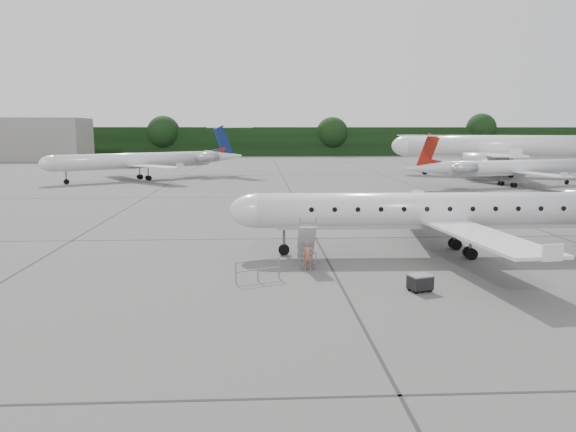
{
  "coord_description": "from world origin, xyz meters",
  "views": [
    {
      "loc": [
        -8.33,
        -28.86,
        6.98
      ],
      "look_at": [
        -6.71,
        1.88,
        2.3
      ],
      "focal_mm": 35.0,
      "sensor_mm": 36.0,
      "label": 1
    }
  ],
  "objects": [
    {
      "name": "main_regional_jet",
      "position": [
        2.33,
        2.09,
        3.53
      ],
      "size": [
        27.86,
        20.29,
        7.05
      ],
      "primitive_type": null,
      "rotation": [
        0.0,
        0.0,
        -0.02
      ],
      "color": "silver",
      "rests_on": "ground"
    },
    {
      "name": "bg_regional_left",
      "position": [
        -25.69,
        52.21,
        3.87
      ],
      "size": [
        36.39,
        34.61,
        7.75
      ],
      "primitive_type": null,
      "rotation": [
        0.0,
        0.0,
        0.63
      ],
      "color": "silver",
      "rests_on": "ground"
    },
    {
      "name": "bg_narrowbody",
      "position": [
        28.99,
        56.83,
        6.31
      ],
      "size": [
        41.52,
        35.48,
        12.61
      ],
      "primitive_type": null,
      "rotation": [
        0.0,
        0.0,
        -0.34
      ],
      "color": "silver",
      "rests_on": "ground"
    },
    {
      "name": "bg_regional_right",
      "position": [
        24.02,
        40.56,
        3.31
      ],
      "size": [
        28.97,
        23.91,
        6.61
      ],
      "primitive_type": null,
      "rotation": [
        0.0,
        0.0,
        3.4
      ],
      "color": "silver",
      "rests_on": "ground"
    },
    {
      "name": "treeline",
      "position": [
        0.0,
        130.0,
        4.0
      ],
      "size": [
        260.0,
        4.0,
        8.0
      ],
      "primitive_type": "cube",
      "color": "black",
      "rests_on": "ground"
    },
    {
      "name": "passenger",
      "position": [
        -5.86,
        -1.43,
        0.77
      ],
      "size": [
        0.64,
        0.51,
        1.53
      ],
      "primitive_type": "imported",
      "rotation": [
        0.0,
        0.0,
        -0.29
      ],
      "color": "brown",
      "rests_on": "ground"
    },
    {
      "name": "safety_railing",
      "position": [
        -8.4,
        -3.24,
        0.5
      ],
      "size": [
        2.05,
        0.94,
        1.0
      ],
      "primitive_type": null,
      "rotation": [
        0.0,
        0.0,
        0.41
      ],
      "color": "gray",
      "rests_on": "ground"
    },
    {
      "name": "terminal_building",
      "position": [
        -70.0,
        110.0,
        5.0
      ],
      "size": [
        40.0,
        14.0,
        10.0
      ],
      "primitive_type": "cube",
      "color": "gray",
      "rests_on": "ground"
    },
    {
      "name": "airstair",
      "position": [
        -5.84,
        -0.04,
        1.11
      ],
      "size": [
        0.89,
        2.5,
        2.21
      ],
      "primitive_type": null,
      "rotation": [
        0.0,
        0.0,
        -0.02
      ],
      "color": "silver",
      "rests_on": "ground"
    },
    {
      "name": "ground",
      "position": [
        0.0,
        0.0,
        0.0
      ],
      "size": [
        320.0,
        320.0,
        0.0
      ],
      "primitive_type": "plane",
      "color": "#585856",
      "rests_on": "ground"
    },
    {
      "name": "baggage_cart",
      "position": [
        -1.29,
        -5.33,
        0.4
      ],
      "size": [
        1.12,
        1.01,
        0.81
      ],
      "primitive_type": null,
      "rotation": [
        0.0,
        0.0,
        0.32
      ],
      "color": "black",
      "rests_on": "ground"
    }
  ]
}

